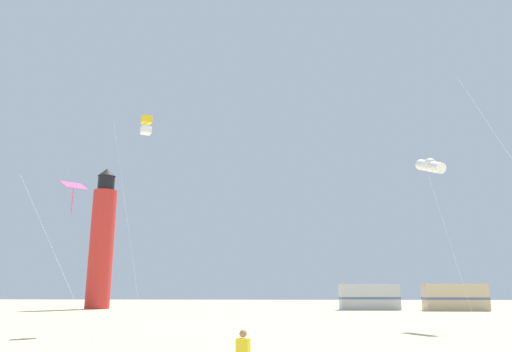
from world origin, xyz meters
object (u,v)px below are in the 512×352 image
lighthouse_distant (102,241)px  rv_van_tan (455,297)px  kite_flyer_standing (244,351)px  rv_van_silver (369,297)px  kite_tube_white (430,166)px  kite_box_gold (146,126)px  kite_diamond_rainbow (73,190)px

lighthouse_distant → rv_van_tan: 40.49m
kite_flyer_standing → rv_van_silver: size_ratio=0.18×
kite_tube_white → rv_van_tan: size_ratio=1.64×
lighthouse_distant → rv_van_tan: lighthouse_distant is taller
kite_flyer_standing → kite_box_gold: size_ratio=0.09×
kite_box_gold → rv_van_silver: (17.92, 27.17, -10.81)m
lighthouse_distant → kite_box_gold: bearing=-64.8°
kite_box_gold → rv_van_tan: kite_box_gold is taller
kite_flyer_standing → kite_diamond_rainbow: 10.73m
kite_tube_white → kite_flyer_standing: bearing=-122.3°
kite_tube_white → rv_van_tan: bearing=69.5°
kite_diamond_rainbow → kite_flyer_standing: bearing=-35.1°
kite_diamond_rainbow → kite_box_gold: 10.96m
kite_flyer_standing → kite_tube_white: 21.81m
lighthouse_distant → rv_van_tan: (39.88, -2.64, -6.45)m
kite_box_gold → lighthouse_distant: size_ratio=0.76×
kite_flyer_standing → lighthouse_distant: (-20.64, 42.52, 7.22)m
kite_box_gold → rv_van_tan: size_ratio=1.98×
rv_van_tan → kite_flyer_standing: bearing=-115.4°
kite_flyer_standing → rv_van_silver: (10.50, 41.59, 0.78)m
kite_flyer_standing → kite_box_gold: (-7.42, 14.42, 11.59)m
kite_diamond_rainbow → rv_van_tan: bearing=52.3°
kite_tube_white → rv_van_silver: (-0.05, 24.92, -8.52)m
kite_diamond_rainbow → lighthouse_distant: size_ratio=0.39×
kite_box_gold → rv_van_silver: kite_box_gold is taller
kite_flyer_standing → kite_tube_white: kite_tube_white is taller
kite_flyer_standing → kite_tube_white: bearing=-104.1°
lighthouse_distant → rv_van_tan: size_ratio=2.60×
kite_flyer_standing → kite_diamond_rainbow: size_ratio=0.18×
kite_diamond_rainbow → rv_van_silver: kite_diamond_rainbow is taller
kite_diamond_rainbow → rv_van_silver: (18.02, 36.31, -4.76)m
lighthouse_distant → rv_van_silver: size_ratio=2.58×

